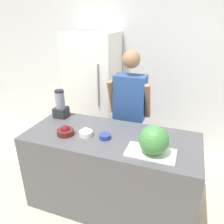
# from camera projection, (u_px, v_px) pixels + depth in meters

# --- Properties ---
(wall_back) EXTENTS (8.00, 0.06, 2.60)m
(wall_back) POSITION_uv_depth(u_px,v_px,m) (147.00, 65.00, 3.55)
(wall_back) COLOR silver
(wall_back) RESTS_ON ground_plane
(counter_island) EXTENTS (1.78, 0.77, 0.90)m
(counter_island) POSITION_uv_depth(u_px,v_px,m) (111.00, 171.00, 2.41)
(counter_island) COLOR #4C4C51
(counter_island) RESTS_ON ground_plane
(refrigerator) EXTENTS (0.78, 0.68, 1.82)m
(refrigerator) POSITION_uv_depth(u_px,v_px,m) (93.00, 90.00, 3.63)
(refrigerator) COLOR white
(refrigerator) RESTS_ON ground_plane
(person) EXTENTS (0.53, 0.27, 1.67)m
(person) POSITION_uv_depth(u_px,v_px,m) (129.00, 114.00, 2.84)
(person) COLOR #333338
(person) RESTS_ON ground_plane
(cutting_board) EXTENTS (0.44, 0.25, 0.01)m
(cutting_board) POSITION_uv_depth(u_px,v_px,m) (151.00, 153.00, 1.94)
(cutting_board) COLOR white
(cutting_board) RESTS_ON counter_island
(watermelon) EXTENTS (0.26, 0.26, 0.26)m
(watermelon) POSITION_uv_depth(u_px,v_px,m) (154.00, 140.00, 1.87)
(watermelon) COLOR #3D7F3D
(watermelon) RESTS_ON cutting_board
(bowl_cherries) EXTENTS (0.17, 0.17, 0.10)m
(bowl_cherries) POSITION_uv_depth(u_px,v_px,m) (65.00, 131.00, 2.24)
(bowl_cherries) COLOR #511E19
(bowl_cherries) RESTS_ON counter_island
(bowl_cream) EXTENTS (0.14, 0.14, 0.09)m
(bowl_cream) POSITION_uv_depth(u_px,v_px,m) (86.00, 133.00, 2.22)
(bowl_cream) COLOR white
(bowl_cream) RESTS_ON counter_island
(bowl_small_blue) EXTENTS (0.11, 0.11, 0.05)m
(bowl_small_blue) POSITION_uv_depth(u_px,v_px,m) (105.00, 136.00, 2.17)
(bowl_small_blue) COLOR navy
(bowl_small_blue) RESTS_ON counter_island
(blender) EXTENTS (0.15, 0.15, 0.34)m
(blender) POSITION_uv_depth(u_px,v_px,m) (61.00, 106.00, 2.60)
(blender) COLOR #28282D
(blender) RESTS_ON counter_island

